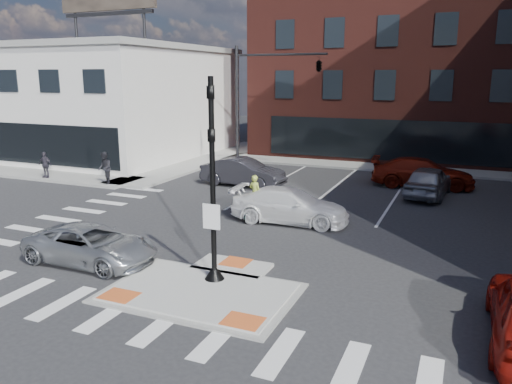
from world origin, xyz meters
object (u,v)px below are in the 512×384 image
at_px(bg_car_dark, 243,172).
at_px(bg_car_silver, 428,181).
at_px(silver_suv, 91,245).
at_px(white_pickup, 290,206).
at_px(pedestrian_a, 105,168).
at_px(pedestrian_b, 45,165).
at_px(cyclist, 255,205).
at_px(bg_car_red, 422,173).

relative_size(bg_car_dark, bg_car_silver, 1.02).
bearing_deg(bg_car_silver, silver_suv, 62.24).
distance_m(white_pickup, pedestrian_a, 12.26).
height_order(bg_car_dark, pedestrian_b, pedestrian_b).
bearing_deg(pedestrian_a, bg_car_dark, 62.76).
bearing_deg(pedestrian_a, cyclist, 22.87).
bearing_deg(pedestrian_a, bg_car_red, 61.48).
height_order(silver_suv, pedestrian_b, pedestrian_b).
relative_size(pedestrian_a, pedestrian_b, 1.16).
bearing_deg(pedestrian_a, pedestrian_b, -141.18).
relative_size(cyclist, pedestrian_b, 1.28).
xyz_separation_m(silver_suv, bg_car_red, (9.03, 16.64, 0.17)).
xyz_separation_m(bg_car_dark, bg_car_red, (9.37, 3.72, 0.01)).
bearing_deg(pedestrian_a, white_pickup, 26.32).
distance_m(bg_car_red, pedestrian_a, 17.88).
xyz_separation_m(white_pickup, bg_car_red, (4.53, 9.54, 0.08)).
xyz_separation_m(bg_car_red, pedestrian_b, (-20.96, -6.89, 0.13)).
bearing_deg(silver_suv, cyclist, -24.18).
relative_size(silver_suv, bg_car_dark, 0.95).
xyz_separation_m(pedestrian_a, pedestrian_b, (-4.46, 0.00, -0.12)).
relative_size(bg_car_red, pedestrian_a, 3.06).
height_order(bg_car_silver, bg_car_red, bg_car_red).
relative_size(silver_suv, pedestrian_a, 2.52).
distance_m(bg_car_silver, cyclist, 10.01).
height_order(silver_suv, pedestrian_a, pedestrian_a).
relative_size(silver_suv, white_pickup, 0.91).
distance_m(bg_car_silver, bg_car_red, 2.32).
distance_m(bg_car_red, pedestrian_b, 22.06).
distance_m(white_pickup, cyclist, 1.51).
height_order(white_pickup, bg_car_red, bg_car_red).
bearing_deg(bg_car_dark, pedestrian_a, 116.87).
bearing_deg(bg_car_silver, cyclist, 55.32).
bearing_deg(pedestrian_a, bg_car_silver, 54.01).
height_order(bg_car_red, cyclist, cyclist).
relative_size(silver_suv, bg_car_silver, 0.97).
bearing_deg(bg_car_red, pedestrian_a, 107.42).
xyz_separation_m(bg_car_dark, cyclist, (3.38, -6.16, -0.12)).
xyz_separation_m(bg_car_silver, cyclist, (-6.50, -7.62, -0.13)).
height_order(bg_car_dark, bg_car_red, bg_car_red).
relative_size(bg_car_dark, pedestrian_a, 2.65).
height_order(cyclist, pedestrian_a, cyclist).
height_order(bg_car_dark, pedestrian_a, pedestrian_a).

